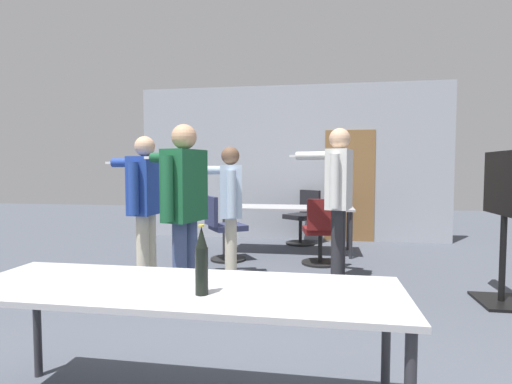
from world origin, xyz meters
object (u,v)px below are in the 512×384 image
person_right_polo (338,190)px  office_chair_far_right (321,234)px  person_center_tall (183,199)px  office_chair_side_rolled (303,218)px  person_far_watching (144,197)px  tv_screen (505,213)px  person_near_casual (229,201)px  beer_bottle (201,262)px  drink_cup (312,204)px  office_chair_near_pushed (223,230)px

person_right_polo → office_chair_far_right: 1.08m
person_center_tall → office_chair_side_rolled: person_center_tall is taller
person_right_polo → person_far_watching: size_ratio=1.06×
tv_screen → office_chair_far_right: bearing=-126.4°
person_near_casual → office_chair_far_right: bearing=-62.9°
office_chair_far_right → person_far_watching: bearing=-155.1°
beer_bottle → drink_cup: (0.45, 4.53, -0.11)m
person_near_casual → person_far_watching: size_ratio=0.94×
person_center_tall → office_chair_side_rolled: size_ratio=1.85×
office_chair_near_pushed → drink_cup: (1.27, 0.75, 0.34)m
person_right_polo → drink_cup: (-0.32, 1.65, -0.32)m
person_far_watching → office_chair_far_right: size_ratio=1.82×
office_chair_side_rolled → office_chair_near_pushed: office_chair_side_rolled is taller
person_center_tall → drink_cup: 3.03m
person_far_watching → office_chair_side_rolled: 3.38m
person_center_tall → office_chair_far_right: bearing=-19.3°
drink_cup → person_near_casual: bearing=-117.8°
beer_bottle → drink_cup: bearing=84.3°
person_right_polo → office_chair_side_rolled: person_right_polo is taller
office_chair_far_right → drink_cup: office_chair_far_right is taller
person_center_tall → office_chair_far_right: person_center_tall is taller
office_chair_near_pushed → drink_cup: 1.52m
office_chair_far_right → beer_bottle: size_ratio=2.74×
tv_screen → person_center_tall: (-3.07, -0.66, 0.16)m
person_center_tall → office_chair_side_rolled: 3.72m
person_near_casual → office_chair_far_right: (1.08, 0.97, -0.52)m
person_center_tall → person_far_watching: bearing=60.5°
person_right_polo → beer_bottle: person_right_polo is taller
person_near_casual → person_center_tall: (-0.21, -0.99, 0.10)m
person_far_watching → person_near_casual: bearing=-68.2°
office_chair_far_right → office_chair_near_pushed: 1.41m
tv_screen → office_chair_near_pushed: 3.50m
person_center_tall → drink_cup: size_ratio=18.06×
person_near_casual → drink_cup: (0.94, 1.79, -0.18)m
person_far_watching → office_chair_far_right: bearing=-55.0°
office_chair_near_pushed → beer_bottle: 3.89m
office_chair_far_right → drink_cup: 0.89m
tv_screen → person_far_watching: person_far_watching is taller
person_right_polo → person_center_tall: size_ratio=1.03×
person_center_tall → office_chair_near_pushed: person_center_tall is taller
office_chair_side_rolled → office_chair_far_right: bearing=139.2°
person_near_casual → beer_bottle: size_ratio=4.68×
person_center_tall → beer_bottle: person_center_tall is taller
tv_screen → drink_cup: tv_screen is taller
person_far_watching → office_chair_near_pushed: size_ratio=1.81×
office_chair_near_pushed → drink_cup: bearing=86.6°
person_center_tall → office_chair_near_pushed: (-0.12, 2.03, -0.62)m
person_near_casual → person_far_watching: (-0.91, -0.33, 0.07)m
person_near_casual → person_far_watching: 0.97m
office_chair_far_right → beer_bottle: bearing=-107.4°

